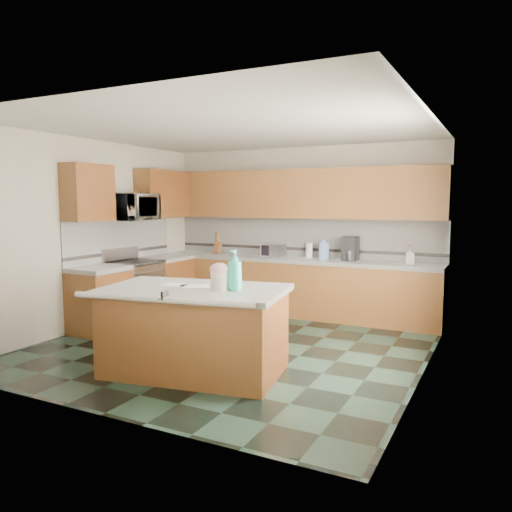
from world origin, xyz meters
The scene contains 52 objects.
floor centered at (0.00, 0.00, 0.00)m, with size 4.60×4.60×0.00m, color black.
ceiling centered at (0.00, 0.00, 2.70)m, with size 4.60×4.60×0.00m, color white.
wall_back centered at (0.00, 2.32, 1.35)m, with size 4.60×0.04×2.70m, color beige.
wall_front centered at (0.00, -2.32, 1.35)m, with size 4.60×0.04×2.70m, color beige.
wall_left centered at (-2.32, 0.00, 1.35)m, with size 0.04×4.60×2.70m, color beige.
wall_right centered at (2.32, 0.00, 1.35)m, with size 0.04×4.60×2.70m, color beige.
back_base_cab centered at (0.00, 2.00, 0.43)m, with size 4.60×0.60×0.86m, color black.
back_countertop centered at (0.00, 2.00, 0.89)m, with size 4.60×0.64×0.06m, color white.
back_upper_cab centered at (0.00, 2.13, 1.94)m, with size 4.60×0.33×0.78m, color black.
back_backsplash centered at (0.00, 2.29, 1.24)m, with size 4.60×0.02×0.63m, color silver.
back_accent_band centered at (0.00, 2.28, 1.04)m, with size 4.60×0.01×0.05m, color black.
left_base_cab_rear centered at (-2.00, 1.29, 0.43)m, with size 0.60×0.82×0.86m, color black.
left_counter_rear centered at (-2.00, 1.29, 0.89)m, with size 0.64×0.82×0.06m, color white.
left_base_cab_front centered at (-2.00, -0.24, 0.43)m, with size 0.60×0.72×0.86m, color black.
left_counter_front centered at (-2.00, -0.24, 0.89)m, with size 0.64×0.72×0.06m, color white.
left_backsplash centered at (-2.29, 0.55, 1.24)m, with size 0.02×2.30×0.63m, color silver.
left_accent_band centered at (-2.28, 0.55, 1.04)m, with size 0.01×2.30×0.05m, color black.
left_upper_cab_rear centered at (-2.13, 1.42, 1.94)m, with size 0.33×1.09×0.78m, color black.
left_upper_cab_front centered at (-2.13, -0.24, 1.94)m, with size 0.33×0.72×0.78m, color black.
range_body centered at (-2.00, 0.50, 0.44)m, with size 0.60×0.76×0.88m, color #B7B7BC.
range_oven_door centered at (-1.71, 0.50, 0.40)m, with size 0.02×0.68×0.55m, color black.
range_cooktop centered at (-2.00, 0.50, 0.90)m, with size 0.62×0.78×0.04m, color black.
range_handle centered at (-1.68, 0.50, 0.78)m, with size 0.02×0.02×0.66m, color #B7B7BC.
range_backguard centered at (-2.26, 0.50, 1.02)m, with size 0.06×0.76×0.18m, color #B7B7BC.
microwave centered at (-2.00, 0.50, 1.73)m, with size 0.73×0.50×0.41m, color #B7B7BC.
island_base centered at (0.12, -1.03, 0.43)m, with size 1.80×1.03×0.86m, color black.
island_top centered at (0.12, -1.03, 0.89)m, with size 1.90×1.13×0.06m, color white.
island_bullnose centered at (0.12, -1.59, 0.89)m, with size 0.06×0.06×1.90m, color white.
treat_jar centered at (0.44, -1.05, 1.01)m, with size 0.18×0.18×0.19m, color silver.
treat_jar_lid centered at (0.44, -1.05, 1.14)m, with size 0.20×0.20×0.12m, color #CB939C.
treat_jar_knob centered at (0.44, -1.05, 1.18)m, with size 0.02×0.02×0.06m, color tan.
treat_jar_knob_end_l centered at (0.41, -1.05, 1.18)m, with size 0.03×0.03×0.03m, color tan.
treat_jar_knob_end_r centered at (0.47, -1.05, 1.18)m, with size 0.03×0.03×0.03m, color tan.
soap_bottle_island centered at (0.58, -0.98, 1.13)m, with size 0.16×0.16×0.41m, color #2AB8AA.
paper_sheet_a centered at (0.08, -0.96, 0.92)m, with size 0.31×0.23×0.00m, color white.
paper_sheet_b centered at (-0.16, -0.99, 0.92)m, with size 0.28×0.21×0.00m, color white.
clamp_body centered at (0.14, -1.57, 0.93)m, with size 0.03×0.09×0.08m, color black.
clamp_handle centered at (0.14, -1.62, 0.91)m, with size 0.01×0.01×0.06m, color black.
knife_block centered at (-1.45, 2.05, 1.02)m, with size 0.11×0.09×0.20m, color #472814.
utensil_crock centered at (-1.48, 2.08, 1.00)m, with size 0.12×0.12×0.15m, color black.
utensil_bundle centered at (-1.48, 2.08, 1.18)m, with size 0.07×0.07×0.22m, color #472814.
toaster_oven centered at (-0.39, 2.05, 1.02)m, with size 0.36×0.25×0.21m, color #B7B7BC.
toaster_oven_door centered at (-0.39, 1.93, 1.02)m, with size 0.32×0.01×0.17m, color black.
paper_towel centered at (0.22, 2.10, 1.04)m, with size 0.11×0.11×0.24m, color white.
paper_towel_base centered at (0.22, 2.10, 0.93)m, with size 0.16×0.16×0.01m, color #B7B7BC.
water_jug centered at (0.48, 2.06, 1.05)m, with size 0.16×0.16×0.27m, color #7392CD.
water_jug_neck centered at (0.48, 2.06, 1.21)m, with size 0.08×0.08×0.04m, color #7392CD.
coffee_maker centered at (0.90, 2.08, 1.10)m, with size 0.22×0.24×0.37m, color black.
coffee_carafe centered at (0.90, 2.03, 1.00)m, with size 0.15×0.15×0.15m, color black.
soap_bottle_back centered at (1.79, 2.05, 1.04)m, with size 0.11×0.11×0.25m, color white.
soap_back_cap centered at (1.79, 2.05, 1.18)m, with size 0.02×0.02×0.03m, color red.
window_light_proxy centered at (2.29, -0.20, 1.50)m, with size 0.02×1.40×1.10m, color white.
Camera 1 is at (3.03, -5.35, 1.82)m, focal length 35.00 mm.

